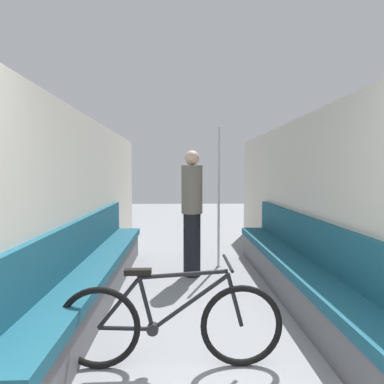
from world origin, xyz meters
name	(u,v)px	position (x,y,z in m)	size (l,w,h in m)	color
wall_left	(73,206)	(-1.41, 2.76, 1.10)	(0.10, 8.73, 2.20)	beige
wall_right	(318,206)	(1.41, 2.76, 1.10)	(0.10, 8.73, 2.20)	beige
bench_seat_row_left	(95,275)	(-1.17, 2.73, 0.32)	(0.44, 4.51, 0.96)	#5B5B60
bench_seat_row_right	(297,273)	(1.17, 2.73, 0.32)	(0.44, 4.51, 0.96)	#5B5B60
bicycle	(170,324)	(-0.27, 1.39, 0.34)	(1.71, 0.46, 0.82)	black
grab_pole_near	(219,199)	(0.41, 4.17, 1.06)	(0.08, 0.08, 2.18)	gray
passenger_standing	(192,211)	(-0.02, 3.71, 0.93)	(0.30, 0.30, 1.80)	black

